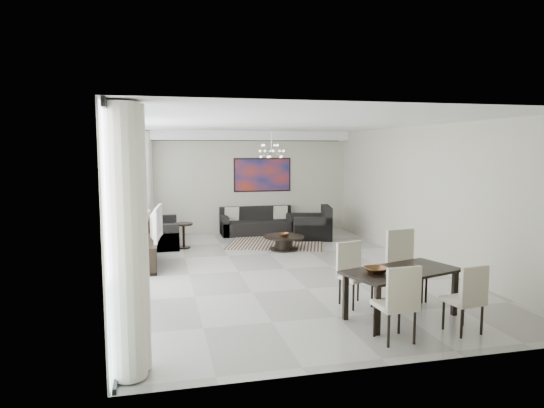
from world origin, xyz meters
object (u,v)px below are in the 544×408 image
object	(u,v)px
sofa_main	(258,225)
tv_console	(145,253)
coffee_table	(284,242)
dining_table	(401,276)
television	(152,223)

from	to	relation	value
sofa_main	tv_console	world-z (taller)	sofa_main
coffee_table	tv_console	world-z (taller)	tv_console
coffee_table	dining_table	bearing A→B (deg)	-84.84
tv_console	dining_table	world-z (taller)	dining_table
sofa_main	television	distance (m)	4.29
sofa_main	tv_console	xyz separation A→B (m)	(-3.03, -3.19, 0.01)
sofa_main	dining_table	bearing A→B (deg)	-85.11
tv_console	dining_table	distance (m)	5.40
sofa_main	dining_table	xyz separation A→B (m)	(0.61, -7.17, 0.35)
sofa_main	coffee_table	bearing A→B (deg)	-85.67
television	dining_table	xyz separation A→B (m)	(3.48, -4.04, -0.27)
coffee_table	television	world-z (taller)	television
coffee_table	dining_table	distance (m)	4.93
dining_table	sofa_main	bearing A→B (deg)	94.89
coffee_table	tv_console	bearing A→B (deg)	-163.98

